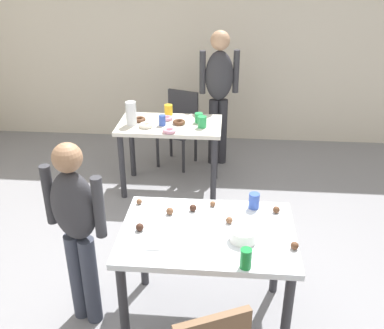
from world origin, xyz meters
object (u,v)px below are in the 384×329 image
object	(u,v)px
dining_table_far	(170,135)
person_adult_far	(219,87)
chair_far_table	(179,124)
mixing_bowl	(244,235)
soda_can	(246,259)
dining_table_near	(207,244)
person_girl_near	(76,223)
pitcher_far	(131,113)

from	to	relation	value
dining_table_far	person_adult_far	xyz separation A→B (m)	(0.48, 0.68, 0.33)
dining_table_far	person_adult_far	world-z (taller)	person_adult_far
chair_far_table	mixing_bowl	size ratio (longest dim) A/B	5.06
person_adult_far	soda_can	bearing A→B (deg)	-85.31
dining_table_near	dining_table_far	xyz separation A→B (m)	(-0.49, 1.88, -0.02)
dining_table_near	mixing_bowl	world-z (taller)	mixing_bowl
dining_table_far	person_girl_near	world-z (taller)	person_girl_near
person_girl_near	dining_table_near	bearing A→B (deg)	3.46
person_girl_near	person_adult_far	size ratio (longest dim) A/B	0.85
dining_table_near	soda_can	bearing A→B (deg)	-55.88
dining_table_near	dining_table_far	size ratio (longest dim) A/B	1.05
person_adult_far	soda_can	distance (m)	2.91
chair_far_table	person_girl_near	xyz separation A→B (m)	(-0.37, -2.59, 0.30)
person_adult_far	mixing_bowl	bearing A→B (deg)	-84.99
chair_far_table	person_girl_near	world-z (taller)	person_girl_near
chair_far_table	person_adult_far	xyz separation A→B (m)	(0.46, 0.02, 0.45)
dining_table_far	mixing_bowl	world-z (taller)	mixing_bowl
dining_table_near	pitcher_far	distance (m)	2.02
dining_table_far	chair_far_table	bearing A→B (deg)	87.90
chair_far_table	person_girl_near	bearing A→B (deg)	-98.21
dining_table_near	soda_can	world-z (taller)	soda_can
dining_table_near	person_girl_near	size ratio (longest dim) A/B	0.83
person_girl_near	pitcher_far	xyz separation A→B (m)	(-0.03, 1.86, 0.08)
dining_table_near	pitcher_far	size ratio (longest dim) A/B	4.63
person_adult_far	soda_can	xyz separation A→B (m)	(0.24, -2.90, -0.14)
person_girl_near	person_adult_far	xyz separation A→B (m)	(0.83, 2.61, 0.16)
dining_table_near	person_adult_far	world-z (taller)	person_adult_far
dining_table_far	chair_far_table	distance (m)	0.67
chair_far_table	soda_can	size ratio (longest dim) A/B	7.13
chair_far_table	person_adult_far	world-z (taller)	person_adult_far
dining_table_near	mixing_bowl	xyz separation A→B (m)	(0.22, -0.08, 0.14)
dining_table_near	person_adult_far	bearing A→B (deg)	90.15
dining_table_near	person_girl_near	bearing A→B (deg)	-176.54
person_girl_near	mixing_bowl	distance (m)	1.06
chair_far_table	soda_can	bearing A→B (deg)	-76.47
person_girl_near	mixing_bowl	world-z (taller)	person_girl_near
person_girl_near	soda_can	bearing A→B (deg)	-15.20
dining_table_near	soda_can	distance (m)	0.44
soda_can	dining_table_far	bearing A→B (deg)	107.91
dining_table_far	person_girl_near	size ratio (longest dim) A/B	0.79
chair_far_table	mixing_bowl	xyz separation A→B (m)	(0.69, -2.62, 0.29)
person_adult_far	chair_far_table	bearing A→B (deg)	-178.01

